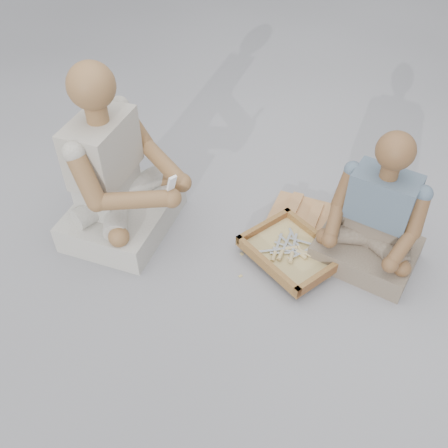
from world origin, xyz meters
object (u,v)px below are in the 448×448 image
Objects in this scene: tool_tray at (292,251)px; craftsman at (116,179)px; carved_panel at (323,229)px; companion at (374,223)px.

tool_tray is 0.56× the size of craftsman.
craftsman is at bearing -158.93° from tool_tray.
companion is (0.29, -0.05, 0.24)m from carved_panel.
companion is at bearing -9.22° from carved_panel.
craftsman is 1.27× the size of companion.
companion reaches higher than tool_tray.
craftsman reaches higher than carved_panel.
craftsman reaches higher than tool_tray.
companion is (1.25, 0.61, -0.08)m from craftsman.
carved_panel is 1.21m from craftsman.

